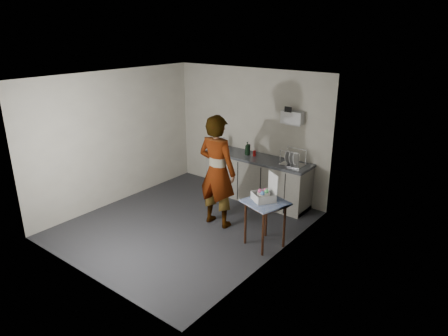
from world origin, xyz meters
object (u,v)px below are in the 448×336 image
Objects in this scene: soap_bottle at (247,149)px; bakery_box at (265,194)px; dark_bottle at (249,149)px; dish_rack at (292,162)px; soda_can at (254,153)px; standing_man at (217,171)px; paper_towel at (223,144)px; side_table at (265,207)px; kitchen_counter at (257,180)px.

bakery_box is (1.30, -1.41, -0.18)m from soap_bottle.
dark_bottle is at bearing 164.08° from bakery_box.
bakery_box is at bearing -78.63° from dish_rack.
bakery_box reaches higher than soap_bottle.
soda_can is 0.26× the size of dish_rack.
dish_rack is (0.86, -0.02, 0.01)m from soda_can.
soap_bottle is 1.02m from dish_rack.
bakery_box is (1.03, -0.10, -0.13)m from standing_man.
soda_can is 0.86m from dish_rack.
dark_bottle is 0.61m from paper_towel.
standing_man is (-1.07, 0.13, 0.32)m from side_table.
soda_can is 0.53× the size of dark_bottle.
dish_rack is at bearing -1.64° from soda_can.
dark_bottle is at bearing 5.14° from paper_towel.
standing_man is at bearing -169.25° from side_table.
side_table is at bearing -47.04° from soap_bottle.
dish_rack reaches higher than soap_bottle.
kitchen_counter is at bearing -10.02° from dark_bottle.
standing_man is 1.38m from dark_bottle.
soap_bottle reaches higher than side_table.
dark_bottle is at bearing 172.87° from soda_can.
side_table is 1.13m from standing_man.
kitchen_counter is at bearing -90.91° from standing_man.
side_table is at bearing -5.12° from bakery_box.
kitchen_counter is 1.43m from standing_man.
bakery_box is at bearing 172.41° from standing_man.
soda_can is (-0.09, 0.02, 0.54)m from kitchen_counter.
bakery_box is at bearing -51.43° from soda_can.
soda_can is at bearing 160.91° from bakery_box.
paper_towel is at bearing -179.20° from kitchen_counter.
standing_man is 1.57m from paper_towel.
kitchen_counter is at bearing 145.01° from side_table.
standing_man is 9.49× the size of dark_bottle.
soda_can is 1.84m from bakery_box.
standing_man reaches higher than dark_bottle.
bakery_box reaches higher than soda_can.
kitchen_counter is at bearing 0.75° from soap_bottle.
side_table is at bearing -77.25° from dish_rack.
soda_can is at bearing 9.82° from soap_bottle.
kitchen_counter is 1.04m from paper_towel.
soda_can is at bearing -87.13° from standing_man.
kitchen_counter is 8.99× the size of paper_towel.
soap_bottle is (-1.34, 1.44, 0.37)m from side_table.
soap_bottle is at bearing -179.88° from dish_rack.
dark_bottle is (-0.24, 0.04, 0.59)m from kitchen_counter.
dish_rack is (1.02, -0.04, -0.04)m from dark_bottle.
soap_bottle is 0.61m from paper_towel.
soap_bottle is 1.08× the size of paper_towel.
dish_rack is (0.75, 1.31, -0.02)m from standing_man.
soda_can is (0.15, 0.03, -0.08)m from soap_bottle.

